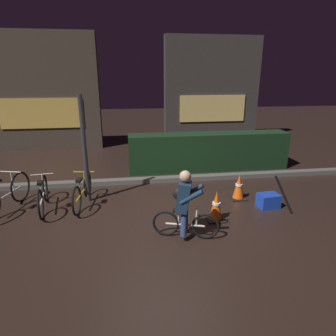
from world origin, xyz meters
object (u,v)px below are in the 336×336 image
at_px(street_post, 85,150).
at_px(traffic_cone_near, 216,206).
at_px(parked_bike_center_left, 82,192).
at_px(traffic_cone_far, 239,187).
at_px(cyclist, 184,204).
at_px(parked_bike_left_mid, 43,195).
at_px(closed_umbrella, 284,195).
at_px(parked_bike_leftmost, 5,195).
at_px(blue_crate, 268,201).

bearing_deg(street_post, traffic_cone_near, -26.48).
bearing_deg(parked_bike_center_left, traffic_cone_far, -85.62).
relative_size(street_post, traffic_cone_near, 3.86).
xyz_separation_m(parked_bike_center_left, cyclist, (1.96, -1.58, 0.31)).
height_order(parked_bike_left_mid, closed_umbrella, closed_umbrella).
height_order(parked_bike_leftmost, closed_umbrella, parked_bike_leftmost).
distance_m(parked_bike_left_mid, cyclist, 3.16).
bearing_deg(street_post, traffic_cone_far, -6.19).
bearing_deg(traffic_cone_far, cyclist, -137.42).
height_order(blue_crate, cyclist, cyclist).
xyz_separation_m(cyclist, closed_umbrella, (2.24, 0.67, -0.24)).
distance_m(traffic_cone_near, cyclist, 0.97).
bearing_deg(traffic_cone_far, blue_crate, -47.91).
xyz_separation_m(street_post, closed_umbrella, (4.10, -1.15, -0.80)).
xyz_separation_m(parked_bike_leftmost, cyclist, (3.51, -1.52, 0.27)).
bearing_deg(closed_umbrella, traffic_cone_far, -14.58).
height_order(parked_bike_leftmost, parked_bike_left_mid, parked_bike_leftmost).
distance_m(traffic_cone_far, cyclist, 2.16).
distance_m(parked_bike_left_mid, parked_bike_center_left, 0.81).
relative_size(parked_bike_center_left, blue_crate, 3.47).
bearing_deg(parked_bike_center_left, closed_umbrella, -95.70).
xyz_separation_m(parked_bike_center_left, traffic_cone_near, (2.70, -1.07, -0.03)).
bearing_deg(traffic_cone_far, closed_umbrella, -49.57).
bearing_deg(closed_umbrella, parked_bike_leftmost, 26.60).
height_order(street_post, blue_crate, street_post).
relative_size(parked_bike_center_left, traffic_cone_near, 2.47).
height_order(parked_bike_center_left, cyclist, cyclist).
distance_m(street_post, traffic_cone_near, 3.05).
height_order(traffic_cone_near, closed_umbrella, closed_umbrella).
bearing_deg(cyclist, street_post, 152.68).
xyz_separation_m(street_post, parked_bike_left_mid, (-0.90, -0.31, -0.86)).
bearing_deg(blue_crate, parked_bike_center_left, 170.56).
height_order(street_post, traffic_cone_near, street_post).
height_order(parked_bike_leftmost, parked_bike_center_left, parked_bike_leftmost).
xyz_separation_m(parked_bike_center_left, traffic_cone_far, (3.53, -0.14, -0.04)).
xyz_separation_m(parked_bike_leftmost, parked_bike_center_left, (1.55, 0.07, -0.04)).
height_order(blue_crate, closed_umbrella, closed_umbrella).
xyz_separation_m(street_post, parked_bike_center_left, (-0.09, -0.23, -0.87)).
relative_size(street_post, blue_crate, 5.41).
relative_size(parked_bike_leftmost, parked_bike_left_mid, 1.09).
bearing_deg(parked_bike_leftmost, parked_bike_center_left, -72.68).
bearing_deg(parked_bike_center_left, parked_bike_left_mid, 102.30).
bearing_deg(parked_bike_left_mid, parked_bike_center_left, -93.19).
bearing_deg(blue_crate, street_post, 167.05).
relative_size(parked_bike_leftmost, traffic_cone_far, 2.82).
bearing_deg(street_post, parked_bike_center_left, -111.86).
bearing_deg(blue_crate, traffic_cone_near, -162.94).
distance_m(traffic_cone_far, blue_crate, 0.72).
xyz_separation_m(traffic_cone_far, cyclist, (-1.57, -1.45, 0.34)).
xyz_separation_m(parked_bike_leftmost, traffic_cone_far, (5.08, -0.07, -0.07)).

